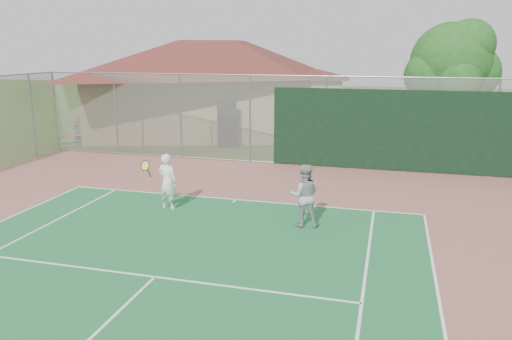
# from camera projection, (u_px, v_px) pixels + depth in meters

# --- Properties ---
(back_fence) EXTENTS (20.08, 0.11, 3.53)m
(back_fence) POSITION_uv_depth(u_px,v_px,m) (328.00, 125.00, 19.08)
(back_fence) COLOR gray
(back_fence) RESTS_ON ground
(clubhouse) EXTENTS (15.57, 12.61, 5.83)m
(clubhouse) POSITION_uv_depth(u_px,v_px,m) (215.00, 77.00, 27.02)
(clubhouse) COLOR tan
(clubhouse) RESTS_ON ground
(bleachers) EXTENTS (3.70, 2.82, 1.16)m
(bleachers) POSITION_uv_depth(u_px,v_px,m) (104.00, 128.00, 24.90)
(bleachers) COLOR #A83726
(bleachers) RESTS_ON ground
(tree) EXTENTS (4.12, 3.90, 5.74)m
(tree) POSITION_uv_depth(u_px,v_px,m) (453.00, 66.00, 21.77)
(tree) COLOR #382014
(tree) RESTS_ON ground
(player_white_front) EXTENTS (1.02, 0.70, 1.64)m
(player_white_front) POSITION_uv_depth(u_px,v_px,m) (167.00, 182.00, 14.19)
(player_white_front) COLOR white
(player_white_front) RESTS_ON ground
(player_grey_back) EXTENTS (0.92, 0.79, 1.64)m
(player_grey_back) POSITION_uv_depth(u_px,v_px,m) (304.00, 196.00, 12.82)
(player_grey_back) COLOR #9C9FA1
(player_grey_back) RESTS_ON ground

